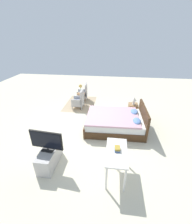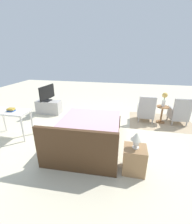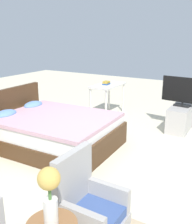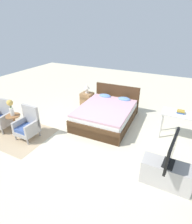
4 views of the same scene
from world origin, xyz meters
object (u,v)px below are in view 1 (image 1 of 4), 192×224
at_px(tv_stand, 50,157).
at_px(tv_flatscreen, 46,141).
at_px(side_table, 81,97).
at_px(book_stack, 117,149).
at_px(armchair_by_window_left, 83,93).
at_px(vanity_desk, 116,155).
at_px(flower_vase, 81,88).
at_px(bed, 116,122).
at_px(nightstand, 133,110).
at_px(table_lamp, 134,100).
at_px(armchair_by_window_right, 79,101).

height_order(tv_stand, tv_flatscreen, tv_flatscreen).
height_order(side_table, book_stack, book_stack).
height_order(armchair_by_window_left, vanity_desk, armchair_by_window_left).
relative_size(armchair_by_window_left, flower_vase, 1.93).
distance_m(bed, nightstand, 1.38).
bearing_deg(side_table, book_stack, 23.60).
xyz_separation_m(table_lamp, book_stack, (3.29, -0.72, 0.05)).
distance_m(armchair_by_window_right, book_stack, 4.21).
xyz_separation_m(side_table, book_stack, (4.27, 1.87, 0.46)).
relative_size(bed, book_stack, 11.39).
bearing_deg(tv_flatscreen, book_stack, 88.30).
height_order(armchair_by_window_right, book_stack, armchair_by_window_right).
bearing_deg(side_table, flower_vase, 0.00).
relative_size(armchair_by_window_right, tv_flatscreen, 1.02).
bearing_deg(armchair_by_window_right, tv_stand, 0.22).
xyz_separation_m(armchair_by_window_left, side_table, (0.53, -0.01, -0.02)).
xyz_separation_m(side_table, table_lamp, (0.98, 2.59, 0.41)).
xyz_separation_m(tv_flatscreen, book_stack, (0.05, 1.85, -0.01)).
xyz_separation_m(bed, armchair_by_window_right, (-1.62, -1.83, 0.09)).
bearing_deg(armchair_by_window_left, bed, 34.36).
bearing_deg(table_lamp, tv_stand, -38.42).
bearing_deg(side_table, nightstand, 69.16).
distance_m(tv_stand, vanity_desk, 1.88).
relative_size(armchair_by_window_left, armchair_by_window_right, 1.00).
distance_m(flower_vase, tv_stand, 4.26).
height_order(bed, armchair_by_window_right, bed).
relative_size(nightstand, book_stack, 2.84).
xyz_separation_m(armchair_by_window_left, book_stack, (4.81, 1.86, 0.44)).
height_order(flower_vase, vanity_desk, flower_vase).
bearing_deg(vanity_desk, armchair_by_window_left, -159.17).
xyz_separation_m(side_table, vanity_desk, (4.33, 1.86, 0.29)).
relative_size(bed, table_lamp, 6.78).
distance_m(bed, vanity_desk, 2.22).
distance_m(bed, tv_stand, 2.76).
xyz_separation_m(armchair_by_window_right, vanity_desk, (3.80, 1.85, 0.28)).
relative_size(armchair_by_window_right, flower_vase, 1.93).
distance_m(side_table, tv_stand, 4.22).
xyz_separation_m(side_table, tv_flatscreen, (4.22, 0.02, 0.46)).
bearing_deg(tv_stand, nightstand, 141.59).
bearing_deg(side_table, tv_flatscreen, 0.29).
bearing_deg(armchair_by_window_right, side_table, -179.21).
xyz_separation_m(vanity_desk, book_stack, (-0.06, 0.01, 0.16)).
bearing_deg(flower_vase, armchair_by_window_left, 179.25).
relative_size(flower_vase, book_stack, 2.43).
bearing_deg(table_lamp, vanity_desk, -12.29).
bearing_deg(vanity_desk, tv_flatscreen, -93.43).
distance_m(nightstand, tv_flatscreen, 4.17).
bearing_deg(bed, armchair_by_window_left, -145.64).
xyz_separation_m(nightstand, book_stack, (3.29, -0.72, 0.54)).
xyz_separation_m(armchair_by_window_right, table_lamp, (0.46, 2.58, 0.39)).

